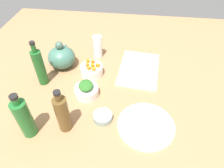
% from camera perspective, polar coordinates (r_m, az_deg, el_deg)
% --- Properties ---
extents(tabletop, '(1.90, 1.90, 0.03)m').
position_cam_1_polar(tabletop, '(1.08, 0.00, -2.49)').
color(tabletop, '#9D714A').
rests_on(tabletop, ground).
extents(cutting_board, '(0.35, 0.25, 0.01)m').
position_cam_1_polar(cutting_board, '(1.21, 7.69, 4.23)').
color(cutting_board, silver).
rests_on(cutting_board, tabletop).
extents(plate_tofu, '(0.26, 0.26, 0.01)m').
position_cam_1_polar(plate_tofu, '(0.93, 9.65, -11.60)').
color(plate_tofu, white).
rests_on(plate_tofu, tabletop).
extents(bowl_greens, '(0.12, 0.12, 0.05)m').
position_cam_1_polar(bowl_greens, '(1.04, -7.26, -2.08)').
color(bowl_greens, white).
rests_on(bowl_greens, tabletop).
extents(bowl_carrots, '(0.13, 0.13, 0.06)m').
position_cam_1_polar(bowl_carrots, '(1.16, -5.84, 3.92)').
color(bowl_carrots, white).
rests_on(bowl_carrots, tabletop).
extents(bowl_small_side, '(0.09, 0.09, 0.03)m').
position_cam_1_polar(bowl_small_side, '(0.94, -2.64, -9.34)').
color(bowl_small_side, '#849E97').
rests_on(bowl_small_side, tabletop).
extents(teapot, '(0.17, 0.16, 0.17)m').
position_cam_1_polar(teapot, '(1.22, -14.20, 7.49)').
color(teapot, '#3E6D5C').
rests_on(teapot, tabletop).
extents(bottle_0, '(0.05, 0.05, 0.26)m').
position_cam_1_polar(bottle_0, '(1.11, -19.98, 4.60)').
color(bottle_0, '#1D5C24').
rests_on(bottle_0, tabletop).
extents(bottle_1, '(0.06, 0.06, 0.24)m').
position_cam_1_polar(bottle_1, '(0.90, -23.79, -8.91)').
color(bottle_1, '#21672B').
rests_on(bottle_1, tabletop).
extents(bottle_2, '(0.06, 0.06, 0.23)m').
position_cam_1_polar(bottle_2, '(0.87, -13.95, -8.20)').
color(bottle_2, brown).
rests_on(bottle_2, tabletop).
extents(drinking_glass_0, '(0.06, 0.06, 0.14)m').
position_cam_1_polar(drinking_glass_0, '(1.27, -4.17, 10.56)').
color(drinking_glass_0, white).
rests_on(drinking_glass_0, tabletop).
extents(carrot_cube_0, '(0.02, 0.02, 0.02)m').
position_cam_1_polar(carrot_cube_0, '(1.10, -5.21, 4.26)').
color(carrot_cube_0, orange).
rests_on(carrot_cube_0, bowl_carrots).
extents(carrot_cube_1, '(0.02, 0.02, 0.02)m').
position_cam_1_polar(carrot_cube_1, '(1.13, -4.06, 5.33)').
color(carrot_cube_1, orange).
rests_on(carrot_cube_1, bowl_carrots).
extents(carrot_cube_2, '(0.02, 0.02, 0.02)m').
position_cam_1_polar(carrot_cube_2, '(1.13, -7.08, 5.42)').
color(carrot_cube_2, orange).
rests_on(carrot_cube_2, bowl_carrots).
extents(carrot_cube_3, '(0.03, 0.03, 0.02)m').
position_cam_1_polar(carrot_cube_3, '(1.15, -5.50, 6.38)').
color(carrot_cube_3, orange).
rests_on(carrot_cube_3, bowl_carrots).
extents(carrot_cube_4, '(0.03, 0.03, 0.02)m').
position_cam_1_polar(carrot_cube_4, '(1.11, -6.62, 4.54)').
color(carrot_cube_4, orange).
rests_on(carrot_cube_4, bowl_carrots).
extents(carrot_cube_5, '(0.02, 0.02, 0.02)m').
position_cam_1_polar(carrot_cube_5, '(1.13, -5.54, 5.29)').
color(carrot_cube_5, orange).
rests_on(carrot_cube_5, bowl_carrots).
extents(carrot_cube_6, '(0.02, 0.02, 0.02)m').
position_cam_1_polar(carrot_cube_6, '(1.16, -6.89, 6.56)').
color(carrot_cube_6, orange).
rests_on(carrot_cube_6, bowl_carrots).
extents(chopped_greens_mound, '(0.10, 0.09, 0.03)m').
position_cam_1_polar(chopped_greens_mound, '(1.01, -7.47, -0.42)').
color(chopped_greens_mound, '#2C6825').
rests_on(chopped_greens_mound, bowl_greens).
extents(tofu_cube_0, '(0.02, 0.02, 0.02)m').
position_cam_1_polar(tofu_cube_0, '(0.94, 12.34, -10.04)').
color(tofu_cube_0, white).
rests_on(tofu_cube_0, plate_tofu).
extents(tofu_cube_1, '(0.03, 0.03, 0.02)m').
position_cam_1_polar(tofu_cube_1, '(0.90, 6.73, -11.90)').
color(tofu_cube_1, '#EDE9CB').
rests_on(tofu_cube_1, plate_tofu).
extents(tofu_cube_2, '(0.03, 0.03, 0.02)m').
position_cam_1_polar(tofu_cube_2, '(0.93, 9.51, -9.98)').
color(tofu_cube_2, white).
rests_on(tofu_cube_2, plate_tofu).
extents(tofu_cube_3, '(0.03, 0.03, 0.02)m').
position_cam_1_polar(tofu_cube_3, '(0.92, 12.27, -11.89)').
color(tofu_cube_3, white).
rests_on(tofu_cube_3, plate_tofu).
extents(tofu_cube_4, '(0.02, 0.02, 0.02)m').
position_cam_1_polar(tofu_cube_4, '(0.91, 9.74, -12.02)').
color(tofu_cube_4, white).
rests_on(tofu_cube_4, plate_tofu).
extents(tofu_cube_5, '(0.03, 0.03, 0.02)m').
position_cam_1_polar(tofu_cube_5, '(0.89, 10.49, -13.93)').
color(tofu_cube_5, white).
rests_on(tofu_cube_5, plate_tofu).
extents(dumpling_0, '(0.06, 0.06, 0.03)m').
position_cam_1_polar(dumpling_0, '(1.20, 7.91, 5.12)').
color(dumpling_0, beige).
rests_on(dumpling_0, cutting_board).
extents(dumpling_1, '(0.08, 0.08, 0.02)m').
position_cam_1_polar(dumpling_1, '(1.23, 6.15, 6.38)').
color(dumpling_1, beige).
rests_on(dumpling_1, cutting_board).
extents(dumpling_2, '(0.06, 0.06, 0.03)m').
position_cam_1_polar(dumpling_2, '(1.28, 5.21, 8.20)').
color(dumpling_2, beige).
rests_on(dumpling_2, cutting_board).
extents(dumpling_3, '(0.07, 0.07, 0.02)m').
position_cam_1_polar(dumpling_3, '(1.17, 5.07, 3.87)').
color(dumpling_3, beige).
rests_on(dumpling_3, cutting_board).
extents(dumpling_4, '(0.06, 0.06, 0.03)m').
position_cam_1_polar(dumpling_4, '(1.28, 9.02, 7.92)').
color(dumpling_4, beige).
rests_on(dumpling_4, cutting_board).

